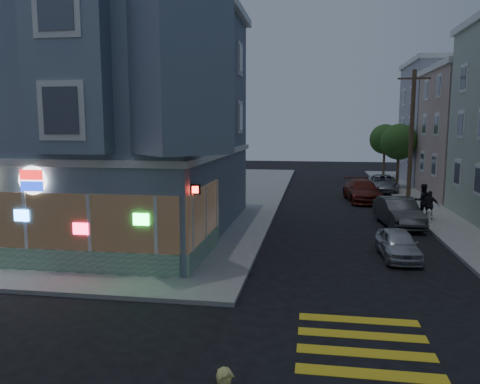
% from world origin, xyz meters
% --- Properties ---
extents(ground, '(120.00, 120.00, 0.00)m').
position_xyz_m(ground, '(0.00, 0.00, 0.00)').
color(ground, black).
rests_on(ground, ground).
extents(sidewalk_nw, '(33.00, 42.00, 0.15)m').
position_xyz_m(sidewalk_nw, '(-13.50, 23.00, 0.07)').
color(sidewalk_nw, gray).
rests_on(sidewalk_nw, ground).
extents(corner_building, '(14.60, 14.60, 11.40)m').
position_xyz_m(corner_building, '(-6.00, 10.98, 5.82)').
color(corner_building, slate).
rests_on(corner_building, sidewalk_nw).
extents(row_house_d, '(12.00, 8.60, 10.50)m').
position_xyz_m(row_house_d, '(19.50, 34.00, 5.40)').
color(row_house_d, '#A09AA9').
rests_on(row_house_d, sidewalk_ne).
extents(utility_pole, '(2.20, 0.30, 9.00)m').
position_xyz_m(utility_pole, '(12.00, 24.00, 4.80)').
color(utility_pole, '#4C3826').
rests_on(utility_pole, sidewalk_ne).
extents(street_tree_near, '(3.00, 3.00, 5.30)m').
position_xyz_m(street_tree_near, '(12.20, 30.00, 3.94)').
color(street_tree_near, '#4C3826').
rests_on(street_tree_near, sidewalk_ne).
extents(street_tree_far, '(3.00, 3.00, 5.30)m').
position_xyz_m(street_tree_far, '(12.20, 38.00, 3.94)').
color(street_tree_far, '#4C3826').
rests_on(street_tree_far, sidewalk_ne).
extents(pedestrian_a, '(1.00, 0.82, 1.91)m').
position_xyz_m(pedestrian_a, '(11.30, 16.36, 1.10)').
color(pedestrian_a, black).
rests_on(pedestrian_a, sidewalk_ne).
extents(pedestrian_b, '(1.01, 0.66, 1.60)m').
position_xyz_m(pedestrian_b, '(11.54, 15.67, 0.95)').
color(pedestrian_b, black).
rests_on(pedestrian_b, sidewalk_ne).
extents(parked_car_a, '(1.56, 3.51, 1.17)m').
position_xyz_m(parked_car_a, '(8.60, 8.09, 0.59)').
color(parked_car_a, '#B1B3B9').
rests_on(parked_car_a, ground).
extents(parked_car_b, '(2.18, 4.76, 1.51)m').
position_xyz_m(parked_car_b, '(9.67, 14.41, 0.76)').
color(parked_car_b, '#36393B').
rests_on(parked_car_b, ground).
extents(parked_car_c, '(2.62, 5.36, 1.50)m').
position_xyz_m(parked_car_c, '(8.60, 22.54, 0.75)').
color(parked_car_c, maroon).
rests_on(parked_car_c, ground).
extents(parked_car_d, '(2.60, 5.06, 1.36)m').
position_xyz_m(parked_car_d, '(10.70, 27.74, 0.68)').
color(parked_car_d, gray).
rests_on(parked_car_d, ground).
extents(traffic_signal, '(0.65, 0.60, 5.33)m').
position_xyz_m(traffic_signal, '(0.92, 4.87, 3.75)').
color(traffic_signal, black).
rests_on(traffic_signal, sidewalk_nw).
extents(fire_hydrant, '(0.43, 0.25, 0.75)m').
position_xyz_m(fire_hydrant, '(11.30, 14.73, 0.54)').
color(fire_hydrant, silver).
rests_on(fire_hydrant, sidewalk_ne).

